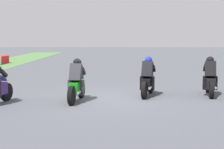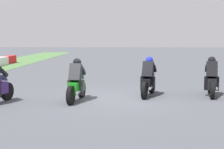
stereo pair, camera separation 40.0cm
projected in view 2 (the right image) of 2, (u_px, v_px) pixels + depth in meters
ground_plane at (112, 98)px, 12.49m from camera, size 120.00×120.00×0.00m
rider_lane_a at (211, 80)px, 12.95m from camera, size 2.03×0.61×1.51m
rider_lane_b at (148, 80)px, 12.94m from camera, size 2.00×0.69×1.51m
rider_lane_c at (76, 84)px, 11.92m from camera, size 2.04×0.59×1.51m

